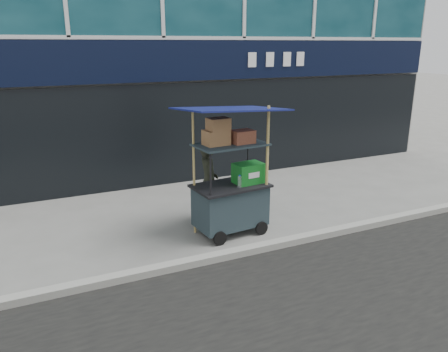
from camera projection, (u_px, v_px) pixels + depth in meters
name	position (u px, v px, depth m)	size (l,w,h in m)	color
ground	(241.00, 249.00, 7.27)	(80.00, 80.00, 0.00)	slate
curb	(247.00, 251.00, 7.08)	(80.00, 0.18, 0.12)	gray
vendor_cart	(231.00, 189.00, 7.69)	(1.84, 1.37, 2.33)	#1B292F
vendor_man	(209.00, 182.00, 8.24)	(0.56, 0.37, 1.54)	black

